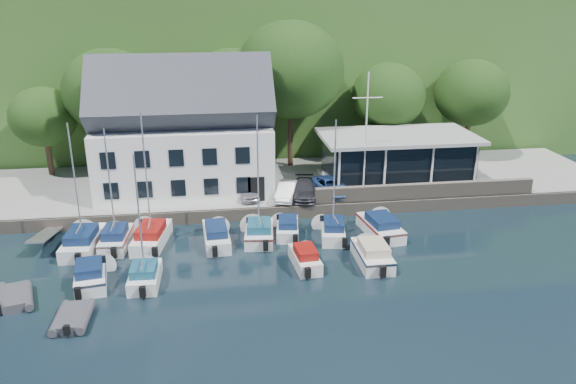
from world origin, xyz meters
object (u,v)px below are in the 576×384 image
object	(u,v)px
club_pavilion	(397,158)
boat_r1_1	(110,183)
boat_r1_4	(258,179)
boat_r1_6	(334,179)
boat_r1_0	(75,185)
boat_r1_2	(147,181)
boat_r1_3	(216,233)
boat_r2_1	(140,221)
car_silver	(246,191)
car_blue	(331,186)
dinghy_1	(73,316)
car_white	(287,191)
boat_r1_7	(381,225)
boat_r1_5	(287,226)
harbor_building	(184,137)
flagpole	(366,135)
dinghy_0	(15,296)
boat_r2_3	(305,256)
boat_r2_0	(90,273)
car_dgrey	(304,189)
boat_r2_4	(372,252)

from	to	relation	value
club_pavilion	boat_r1_1	world-z (taller)	boat_r1_1
boat_r1_4	boat_r1_6	world-z (taller)	boat_r1_4
boat_r1_0	boat_r1_2	distance (m)	4.56
boat_r1_3	boat_r1_4	size ratio (longest dim) A/B	0.73
boat_r1_6	boat_r2_1	xyz separation A→B (m)	(-12.65, -4.99, -0.28)
car_silver	boat_r2_1	distance (m)	13.43
car_blue	dinghy_1	distance (m)	22.92
boat_r1_6	car_white	bearing A→B (deg)	123.49
boat_r1_6	dinghy_1	bearing A→B (deg)	-141.47
boat_r1_0	boat_r1_7	distance (m)	21.18
boat_r1_5	boat_r1_1	bearing A→B (deg)	-170.04
club_pavilion	dinghy_1	xyz separation A→B (m)	(-23.58, -17.72, -2.68)
car_white	car_blue	size ratio (longest dim) A/B	0.97
car_white	boat_r1_5	size ratio (longest dim) A/B	0.77
harbor_building	boat_r1_6	bearing A→B (deg)	-42.06
flagpole	dinghy_0	world-z (taller)	flagpole
boat_r1_5	dinghy_0	size ratio (longest dim) A/B	1.59
boat_r2_3	dinghy_1	xyz separation A→B (m)	(-13.34, -4.71, -0.32)
harbor_building	boat_r1_6	size ratio (longest dim) A/B	1.64
boat_r2_0	boat_r1_3	bearing A→B (deg)	23.79
car_silver	boat_r1_7	world-z (taller)	car_silver
boat_r1_3	boat_r2_1	distance (m)	7.61
boat_r1_6	dinghy_1	world-z (taller)	boat_r1_6
boat_r1_0	boat_r1_2	bearing A→B (deg)	7.09
boat_r1_3	boat_r1_7	size ratio (longest dim) A/B	1.00
car_dgrey	harbor_building	bearing A→B (deg)	168.31
boat_r1_0	boat_r2_1	size ratio (longest dim) A/B	1.14
boat_r1_1	boat_r1_5	distance (m)	12.63
boat_r1_5	boat_r2_0	bearing A→B (deg)	-148.27
club_pavilion	car_silver	distance (m)	13.62
car_blue	boat_r2_3	distance (m)	11.09
boat_r1_7	boat_r2_4	size ratio (longest dim) A/B	1.10
boat_r1_1	boat_r1_6	world-z (taller)	boat_r1_1
boat_r1_6	boat_r2_1	bearing A→B (deg)	-148.56
boat_r1_5	boat_r2_3	world-z (taller)	boat_r2_3
car_silver	boat_r1_4	size ratio (longest dim) A/B	0.39
harbor_building	boat_r2_4	distance (m)	18.89
car_dgrey	boat_r2_1	bearing A→B (deg)	-127.49
car_blue	dinghy_0	distance (m)	24.35
car_silver	dinghy_1	xyz separation A→B (m)	(-10.30, -15.02, -1.24)
dinghy_0	boat_r2_1	bearing A→B (deg)	-8.34
boat_r1_0	boat_r1_5	xyz separation A→B (m)	(14.14, 0.48, -4.00)
club_pavilion	boat_r1_2	xyz separation A→B (m)	(-20.25, -8.28, 1.59)
car_silver	boat_r1_2	world-z (taller)	boat_r1_2
car_white	car_dgrey	bearing A→B (deg)	23.01
car_silver	club_pavilion	bearing A→B (deg)	-1.83
car_dgrey	boat_r1_3	bearing A→B (deg)	-132.65
boat_r1_0	car_blue	bearing A→B (deg)	22.02
car_white	harbor_building	bearing A→B (deg)	173.46
car_blue	boat_r1_4	world-z (taller)	boat_r1_4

